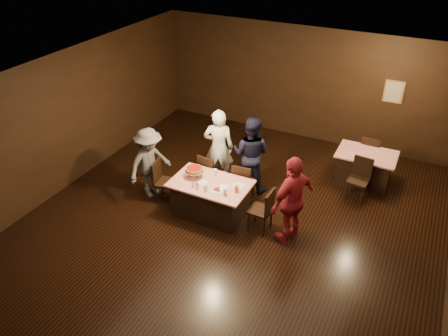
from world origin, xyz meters
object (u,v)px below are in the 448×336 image
at_px(chair_end_left, 166,182).
at_px(diner_grey_knit, 150,163).
at_px(glass_front_left, 206,188).
at_px(diner_navy_hoodie, 251,154).
at_px(glass_front_right, 225,192).
at_px(chair_back_near, 358,180).
at_px(pizza_stand, 194,169).
at_px(glass_amber, 236,189).
at_px(main_table, 211,198).
at_px(chair_end_right, 260,209).
at_px(diner_white_jacket, 219,148).
at_px(diner_red_shirt, 292,200).
at_px(chair_back_far, 370,153).
at_px(back_table, 364,168).
at_px(plate_empty, 238,186).
at_px(chair_far_right, 244,182).
at_px(chair_far_left, 211,173).
at_px(glass_back, 215,172).

relative_size(chair_end_left, diner_grey_knit, 0.59).
bearing_deg(glass_front_left, diner_navy_hoodie, 79.95).
bearing_deg(glass_front_right, diner_grey_knit, 171.46).
bearing_deg(glass_front_left, chair_back_near, 41.24).
height_order(pizza_stand, glass_amber, pizza_stand).
height_order(diner_navy_hoodie, diner_grey_knit, diner_navy_hoodie).
xyz_separation_m(main_table, pizza_stand, (-0.40, 0.05, 0.57)).
xyz_separation_m(chair_end_right, glass_amber, (-0.50, -0.05, 0.37)).
distance_m(chair_end_left, diner_navy_hoodie, 1.95).
distance_m(main_table, diner_white_jacket, 1.31).
height_order(chair_end_left, diner_red_shirt, diner_red_shirt).
relative_size(chair_end_right, glass_front_left, 6.79).
bearing_deg(chair_back_far, pizza_stand, 48.78).
height_order(back_table, plate_empty, plate_empty).
height_order(diner_navy_hoodie, glass_front_right, diner_navy_hoodie).
bearing_deg(chair_far_right, chair_end_left, 20.55).
bearing_deg(chair_end_left, chair_far_right, -74.03).
relative_size(main_table, chair_far_left, 1.68).
height_order(chair_far_left, chair_back_near, same).
height_order(main_table, pizza_stand, pizza_stand).
relative_size(chair_far_right, pizza_stand, 2.50).
relative_size(diner_white_jacket, glass_amber, 13.11).
height_order(chair_back_far, diner_grey_knit, diner_grey_knit).
relative_size(back_table, chair_back_far, 1.37).
height_order(chair_far_left, plate_empty, chair_far_left).
bearing_deg(chair_back_near, main_table, -137.89).
bearing_deg(main_table, diner_white_jacket, 109.43).
xyz_separation_m(diner_grey_knit, glass_amber, (2.10, -0.09, 0.03)).
bearing_deg(diner_white_jacket, glass_front_left, 87.98).
bearing_deg(back_table, glass_amber, -126.61).
xyz_separation_m(glass_front_right, glass_amber, (0.15, 0.20, 0.00)).
height_order(back_table, diner_red_shirt, diner_red_shirt).
bearing_deg(chair_far_left, back_table, -139.59).
relative_size(back_table, glass_front_left, 9.29).
height_order(main_table, glass_back, glass_back).
relative_size(chair_end_right, pizza_stand, 2.50).
bearing_deg(back_table, chair_back_near, -90.00).
height_order(chair_end_left, diner_grey_knit, diner_grey_knit).
xyz_separation_m(chair_far_right, plate_empty, (0.15, -0.60, 0.30)).
relative_size(diner_white_jacket, glass_front_left, 13.11).
relative_size(diner_red_shirt, glass_amber, 13.01).
height_order(glass_front_right, glass_amber, same).
distance_m(chair_end_right, chair_back_far, 3.55).
bearing_deg(chair_far_left, chair_far_right, -171.70).
distance_m(main_table, chair_end_left, 1.10).
bearing_deg(chair_far_right, chair_end_right, 127.01).
distance_m(chair_far_right, diner_grey_knit, 2.06).
bearing_deg(plate_empty, main_table, -164.74).
bearing_deg(glass_front_right, chair_back_far, 58.40).
distance_m(chair_far_left, plate_empty, 1.16).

